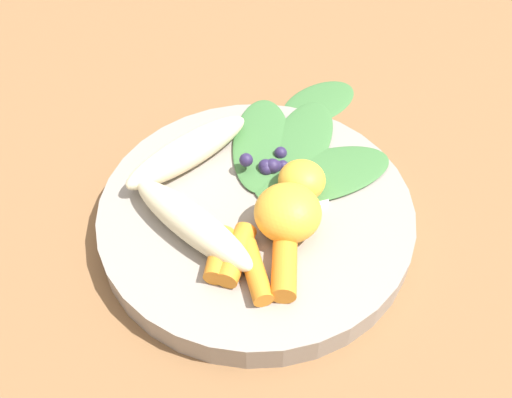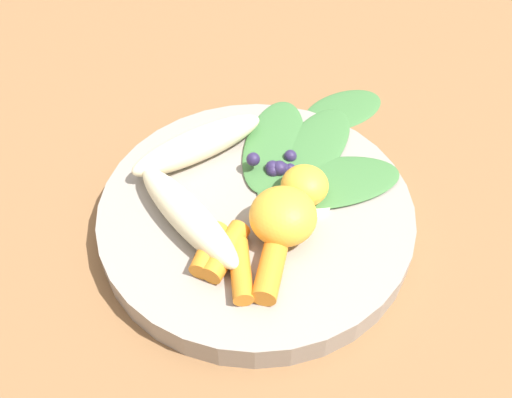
# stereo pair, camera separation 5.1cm
# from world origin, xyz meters

# --- Properties ---
(ground_plane) EXTENTS (2.40, 2.40, 0.00)m
(ground_plane) POSITION_xyz_m (0.00, 0.00, 0.00)
(ground_plane) COLOR brown
(bowl) EXTENTS (0.27, 0.27, 0.03)m
(bowl) POSITION_xyz_m (0.00, 0.00, 0.01)
(bowl) COLOR gray
(bowl) RESTS_ON ground_plane
(banana_peeled_left) EXTENTS (0.07, 0.13, 0.03)m
(banana_peeled_left) POSITION_xyz_m (0.06, -0.00, 0.04)
(banana_peeled_left) COLOR beige
(banana_peeled_left) RESTS_ON bowl
(banana_peeled_right) EXTENTS (0.13, 0.05, 0.03)m
(banana_peeled_right) POSITION_xyz_m (0.03, -0.08, 0.04)
(banana_peeled_right) COLOR beige
(banana_peeled_right) RESTS_ON bowl
(orange_segment_near) EXTENTS (0.04, 0.04, 0.03)m
(orange_segment_near) POSITION_xyz_m (-0.04, 0.01, 0.04)
(orange_segment_near) COLOR #F4A833
(orange_segment_near) RESTS_ON bowl
(orange_segment_far) EXTENTS (0.06, 0.06, 0.04)m
(orange_segment_far) POSITION_xyz_m (-0.01, 0.03, 0.05)
(orange_segment_far) COLOR #F4A833
(orange_segment_far) RESTS_ON bowl
(carrot_front) EXTENTS (0.04, 0.05, 0.02)m
(carrot_front) POSITION_xyz_m (0.05, 0.03, 0.04)
(carrot_front) COLOR orange
(carrot_front) RESTS_ON bowl
(carrot_mid_left) EXTENTS (0.05, 0.05, 0.02)m
(carrot_mid_left) POSITION_xyz_m (0.04, 0.04, 0.04)
(carrot_mid_left) COLOR orange
(carrot_mid_left) RESTS_ON bowl
(carrot_mid_right) EXTENTS (0.03, 0.06, 0.02)m
(carrot_mid_right) POSITION_xyz_m (0.04, 0.06, 0.03)
(carrot_mid_right) COLOR orange
(carrot_mid_right) RESTS_ON bowl
(carrot_rear) EXTENTS (0.04, 0.05, 0.02)m
(carrot_rear) POSITION_xyz_m (0.02, 0.07, 0.04)
(carrot_rear) COLOR orange
(carrot_rear) RESTS_ON bowl
(blueberry_pile) EXTENTS (0.05, 0.03, 0.02)m
(blueberry_pile) POSITION_xyz_m (-0.03, -0.03, 0.03)
(blueberry_pile) COLOR #2D234C
(blueberry_pile) RESTS_ON bowl
(coconut_shred_patch) EXTENTS (0.05, 0.05, 0.00)m
(coconut_shred_patch) POSITION_xyz_m (-0.04, 0.01, 0.03)
(coconut_shred_patch) COLOR white
(coconut_shred_patch) RESTS_ON bowl
(kale_leaf_left) EXTENTS (0.14, 0.08, 0.00)m
(kale_leaf_left) POSITION_xyz_m (-0.07, 0.00, 0.03)
(kale_leaf_left) COLOR #3D7038
(kale_leaf_left) RESTS_ON bowl
(kale_leaf_right) EXTENTS (0.13, 0.12, 0.00)m
(kale_leaf_right) POSITION_xyz_m (-0.08, -0.05, 0.03)
(kale_leaf_right) COLOR #3D7038
(kale_leaf_right) RESTS_ON bowl
(kale_leaf_rear) EXTENTS (0.12, 0.13, 0.00)m
(kale_leaf_rear) POSITION_xyz_m (-0.04, -0.06, 0.03)
(kale_leaf_rear) COLOR #3D7038
(kale_leaf_rear) RESTS_ON bowl
(kale_leaf_stray) EXTENTS (0.10, 0.07, 0.01)m
(kale_leaf_stray) POSITION_xyz_m (-0.15, -0.11, 0.00)
(kale_leaf_stray) COLOR #3D7038
(kale_leaf_stray) RESTS_ON ground_plane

